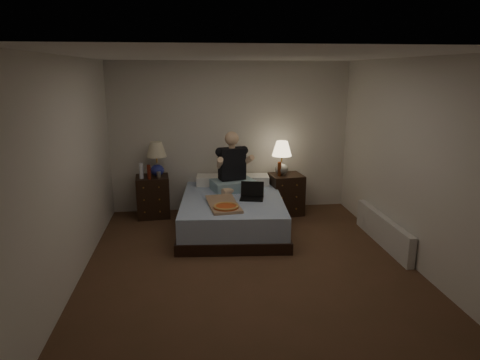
{
  "coord_description": "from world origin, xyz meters",
  "views": [
    {
      "loc": [
        -0.68,
        -4.87,
        2.34
      ],
      "look_at": [
        0.0,
        0.9,
        0.85
      ],
      "focal_mm": 32.0,
      "sensor_mm": 36.0,
      "label": 1
    }
  ],
  "objects": [
    {
      "name": "wall_back",
      "position": [
        0.0,
        2.25,
        1.25
      ],
      "size": [
        4.0,
        0.0,
        2.5
      ],
      "primitive_type": "cube",
      "rotation": [
        1.57,
        0.0,
        0.0
      ],
      "color": "silver",
      "rests_on": "ground"
    },
    {
      "name": "floor",
      "position": [
        0.0,
        0.0,
        0.0
      ],
      "size": [
        4.0,
        4.5,
        0.0
      ],
      "primitive_type": "cube",
      "color": "brown",
      "rests_on": "ground"
    },
    {
      "name": "lamp_left",
      "position": [
        -1.23,
        2.0,
        0.95
      ],
      "size": [
        0.39,
        0.39,
        0.56
      ],
      "primitive_type": null,
      "rotation": [
        0.0,
        0.0,
        0.23
      ],
      "color": "navy",
      "rests_on": "nightstand_left"
    },
    {
      "name": "water_bottle",
      "position": [
        -1.47,
        1.86,
        0.8
      ],
      "size": [
        0.07,
        0.07,
        0.25
      ],
      "primitive_type": "cylinder",
      "color": "white",
      "rests_on": "nightstand_left"
    },
    {
      "name": "pizza_box",
      "position": [
        -0.22,
        0.66,
        0.53
      ],
      "size": [
        0.48,
        0.8,
        0.08
      ],
      "primitive_type": null,
      "rotation": [
        0.0,
        0.0,
        0.11
      ],
      "color": "tan",
      "rests_on": "bed"
    },
    {
      "name": "soda_can",
      "position": [
        -1.2,
        1.9,
        0.72
      ],
      "size": [
        0.07,
        0.07,
        0.1
      ],
      "primitive_type": "cylinder",
      "color": "#A7A8A3",
      "rests_on": "nightstand_left"
    },
    {
      "name": "wall_left",
      "position": [
        -2.0,
        0.0,
        1.25
      ],
      "size": [
        0.0,
        4.5,
        2.5
      ],
      "primitive_type": "cube",
      "rotation": [
        1.57,
        0.0,
        1.57
      ],
      "color": "silver",
      "rests_on": "ground"
    },
    {
      "name": "beer_bottle_right",
      "position": [
        0.75,
        1.79,
        0.79
      ],
      "size": [
        0.06,
        0.06,
        0.23
      ],
      "primitive_type": "cylinder",
      "color": "#5B240D",
      "rests_on": "nightstand_right"
    },
    {
      "name": "ceiling",
      "position": [
        0.0,
        0.0,
        2.5
      ],
      "size": [
        4.0,
        4.5,
        0.0
      ],
      "primitive_type": "cube",
      "rotation": [
        3.14,
        0.0,
        0.0
      ],
      "color": "white",
      "rests_on": "ground"
    },
    {
      "name": "lamp_right",
      "position": [
        0.8,
        1.86,
        0.95
      ],
      "size": [
        0.34,
        0.34,
        0.56
      ],
      "primitive_type": null,
      "rotation": [
        0.0,
        0.0,
        0.06
      ],
      "color": "gray",
      "rests_on": "nightstand_right"
    },
    {
      "name": "beer_bottle_left",
      "position": [
        -1.34,
        1.81,
        0.79
      ],
      "size": [
        0.06,
        0.06,
        0.23
      ],
      "primitive_type": "cylinder",
      "color": "#5F1A0D",
      "rests_on": "nightstand_left"
    },
    {
      "name": "person",
      "position": [
        -0.02,
        1.65,
        0.96
      ],
      "size": [
        0.76,
        0.66,
        0.93
      ],
      "primitive_type": null,
      "rotation": [
        0.0,
        0.0,
        0.24
      ],
      "color": "black",
      "rests_on": "bed"
    },
    {
      "name": "bed",
      "position": [
        -0.08,
        1.24,
        0.25
      ],
      "size": [
        1.64,
        2.09,
        0.49
      ],
      "primitive_type": "cube",
      "rotation": [
        0.0,
        0.0,
        -0.08
      ],
      "color": "#5F85BF",
      "rests_on": "floor"
    },
    {
      "name": "nightstand_right",
      "position": [
        0.89,
        1.86,
        0.34
      ],
      "size": [
        0.57,
        0.52,
        0.67
      ],
      "primitive_type": "cube",
      "rotation": [
        0.0,
        0.0,
        0.12
      ],
      "color": "black",
      "rests_on": "floor"
    },
    {
      "name": "wall_front",
      "position": [
        0.0,
        -2.25,
        1.25
      ],
      "size": [
        4.0,
        0.0,
        2.5
      ],
      "primitive_type": "cube",
      "rotation": [
        -1.57,
        0.0,
        0.0
      ],
      "color": "silver",
      "rests_on": "ground"
    },
    {
      "name": "radiator",
      "position": [
        1.93,
        0.4,
        0.2
      ],
      "size": [
        0.1,
        1.6,
        0.4
      ],
      "primitive_type": "cube",
      "color": "silver",
      "rests_on": "floor"
    },
    {
      "name": "wall_right",
      "position": [
        2.0,
        0.0,
        1.25
      ],
      "size": [
        0.0,
        4.5,
        2.5
      ],
      "primitive_type": "cube",
      "rotation": [
        1.57,
        0.0,
        -1.57
      ],
      "color": "silver",
      "rests_on": "ground"
    },
    {
      "name": "laptop",
      "position": [
        0.2,
        1.11,
        0.61
      ],
      "size": [
        0.39,
        0.35,
        0.24
      ],
      "primitive_type": null,
      "rotation": [
        0.0,
        0.0,
        -0.22
      ],
      "color": "black",
      "rests_on": "bed"
    },
    {
      "name": "nightstand_left",
      "position": [
        -1.31,
        1.97,
        0.34
      ],
      "size": [
        0.56,
        0.51,
        0.67
      ],
      "primitive_type": "cube",
      "rotation": [
        0.0,
        0.0,
        0.09
      ],
      "color": "black",
      "rests_on": "floor"
    }
  ]
}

